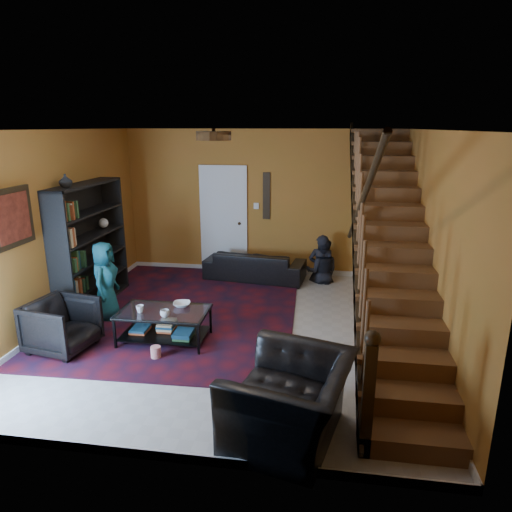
{
  "coord_description": "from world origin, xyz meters",
  "views": [
    {
      "loc": [
        1.26,
        -5.95,
        2.85
      ],
      "look_at": [
        0.3,
        0.4,
        1.01
      ],
      "focal_mm": 32.0,
      "sensor_mm": 36.0,
      "label": 1
    }
  ],
  "objects_px": {
    "sofa": "(255,265)",
    "armchair_right": "(290,401)",
    "armchair_left": "(62,326)",
    "coffee_table": "(164,324)",
    "bookshelf": "(91,248)"
  },
  "relations": [
    {
      "from": "sofa",
      "to": "armchair_right",
      "type": "distance_m",
      "value": 4.67
    },
    {
      "from": "sofa",
      "to": "armchair_left",
      "type": "bearing_deg",
      "value": 64.9
    },
    {
      "from": "bookshelf",
      "to": "coffee_table",
      "type": "bearing_deg",
      "value": -35.22
    },
    {
      "from": "sofa",
      "to": "armchair_right",
      "type": "height_order",
      "value": "armchair_right"
    },
    {
      "from": "armchair_left",
      "to": "coffee_table",
      "type": "distance_m",
      "value": 1.3
    },
    {
      "from": "armchair_right",
      "to": "bookshelf",
      "type": "bearing_deg",
      "value": -116.01
    },
    {
      "from": "bookshelf",
      "to": "armchair_left",
      "type": "distance_m",
      "value": 1.7
    },
    {
      "from": "sofa",
      "to": "armchair_right",
      "type": "relative_size",
      "value": 1.58
    },
    {
      "from": "armchair_right",
      "to": "armchair_left",
      "type": "bearing_deg",
      "value": -99.25
    },
    {
      "from": "armchair_right",
      "to": "coffee_table",
      "type": "bearing_deg",
      "value": -119.52
    },
    {
      "from": "armchair_right",
      "to": "coffee_table",
      "type": "distance_m",
      "value": 2.53
    },
    {
      "from": "armchair_left",
      "to": "armchair_right",
      "type": "xyz_separation_m",
      "value": [
        3.07,
        -1.3,
        0.04
      ]
    },
    {
      "from": "armchair_left",
      "to": "armchair_right",
      "type": "height_order",
      "value": "armchair_right"
    },
    {
      "from": "sofa",
      "to": "armchair_left",
      "type": "distance_m",
      "value": 3.83
    },
    {
      "from": "sofa",
      "to": "armchair_right",
      "type": "bearing_deg",
      "value": 109.75
    }
  ]
}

